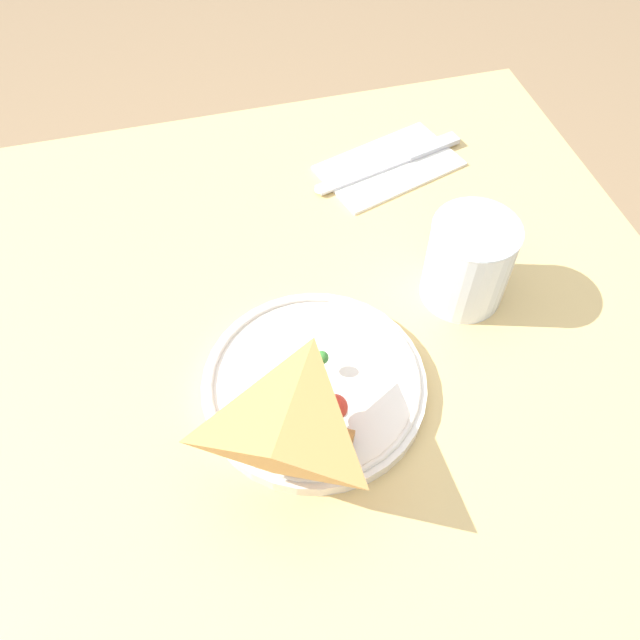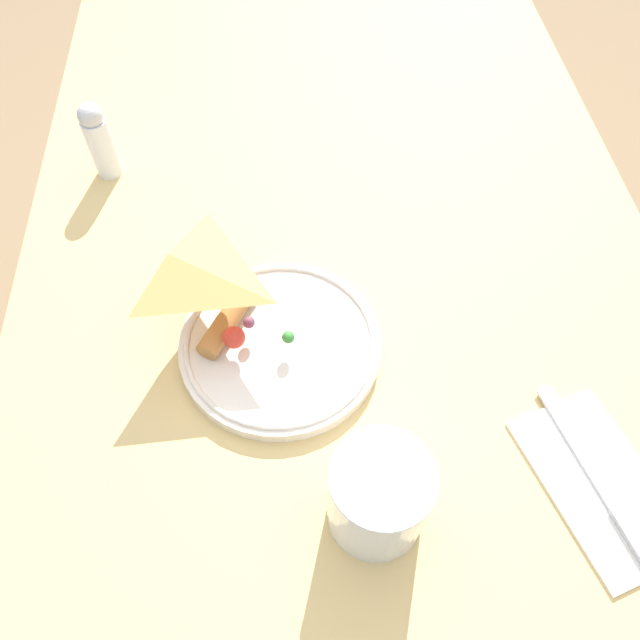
{
  "view_description": "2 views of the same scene",
  "coord_description": "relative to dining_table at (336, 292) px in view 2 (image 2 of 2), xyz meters",
  "views": [
    {
      "loc": [
        -0.08,
        0.38,
        1.31
      ],
      "look_at": [
        -0.17,
        0.05,
        0.84
      ],
      "focal_mm": 35.0,
      "sensor_mm": 36.0,
      "label": 1
    },
    {
      "loc": [
        -0.52,
        0.07,
        1.36
      ],
      "look_at": [
        -0.16,
        0.04,
        0.82
      ],
      "focal_mm": 35.0,
      "sensor_mm": 36.0,
      "label": 2
    }
  ],
  "objects": [
    {
      "name": "milk_glass",
      "position": [
        -0.34,
        0.0,
        0.16
      ],
      "size": [
        0.09,
        0.09,
        0.1
      ],
      "color": "white",
      "rests_on": "dining_table"
    },
    {
      "name": "ground_plane",
      "position": [
        0.0,
        0.0,
        -0.66
      ],
      "size": [
        6.0,
        6.0,
        0.0
      ],
      "primitive_type": "plane",
      "color": "#997A56"
    },
    {
      "name": "butter_knife",
      "position": [
        -0.35,
        -0.22,
        0.12
      ],
      "size": [
        0.22,
        0.07,
        0.01
      ],
      "rotation": [
        0.0,
        0.0,
        0.25
      ],
      "color": "#B2B2B7",
      "rests_on": "napkin_folded"
    },
    {
      "name": "plate_pizza",
      "position": [
        -0.16,
        0.08,
        0.13
      ],
      "size": [
        0.22,
        0.22,
        0.05
      ],
      "color": "silver",
      "rests_on": "dining_table"
    },
    {
      "name": "salt_shaker",
      "position": [
        0.15,
        0.3,
        0.17
      ],
      "size": [
        0.03,
        0.03,
        0.11
      ],
      "color": "white",
      "rests_on": "dining_table"
    },
    {
      "name": "napkin_folded",
      "position": [
        -0.33,
        -0.22,
        0.11
      ],
      "size": [
        0.2,
        0.15,
        0.0
      ],
      "rotation": [
        0.0,
        0.0,
        0.3
      ],
      "color": "white",
      "rests_on": "dining_table"
    },
    {
      "name": "dining_table",
      "position": [
        0.0,
        0.0,
        0.0
      ],
      "size": [
        1.17,
        0.78,
        0.77
      ],
      "color": "#DBB770",
      "rests_on": "ground_plane"
    }
  ]
}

